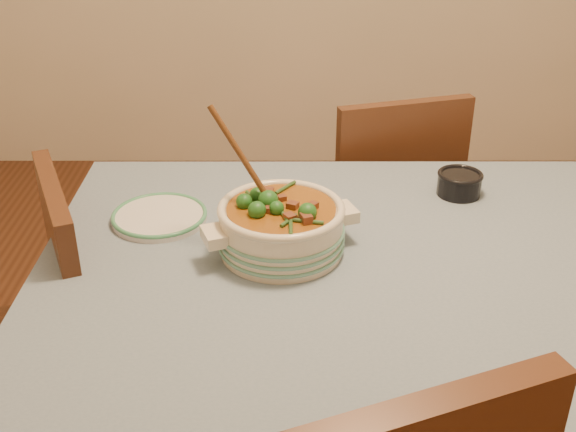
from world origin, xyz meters
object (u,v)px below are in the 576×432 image
(condiment_bowl, at_px, (460,182))
(stew_casserole, at_px, (281,224))
(dining_table, at_px, (427,301))
(chair_far, at_px, (385,204))
(white_plate, at_px, (159,216))
(chair_left, at_px, (30,334))

(condiment_bowl, bearing_deg, stew_casserole, -148.10)
(dining_table, distance_m, chair_far, 0.79)
(white_plate, relative_size, condiment_bowl, 2.02)
(condiment_bowl, xyz_separation_m, chair_left, (-1.05, -0.24, -0.29))
(stew_casserole, height_order, white_plate, stew_casserole)
(stew_casserole, bearing_deg, white_plate, 153.81)
(dining_table, relative_size, condiment_bowl, 12.06)
(dining_table, bearing_deg, condiment_bowl, 69.29)
(condiment_bowl, xyz_separation_m, chair_far, (-0.12, 0.44, -0.29))
(dining_table, distance_m, stew_casserole, 0.36)
(dining_table, xyz_separation_m, chair_far, (0.01, 0.77, -0.16))
(dining_table, height_order, chair_far, chair_far)
(stew_casserole, xyz_separation_m, chair_left, (-0.61, 0.04, -0.33))
(stew_casserole, relative_size, white_plate, 1.22)
(dining_table, distance_m, white_plate, 0.65)
(white_plate, height_order, chair_far, chair_far)
(stew_casserole, relative_size, condiment_bowl, 2.47)
(white_plate, distance_m, chair_left, 0.43)
(dining_table, relative_size, chair_far, 1.90)
(white_plate, bearing_deg, stew_casserole, -26.19)
(white_plate, bearing_deg, chair_left, -162.59)
(white_plate, distance_m, chair_far, 0.88)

